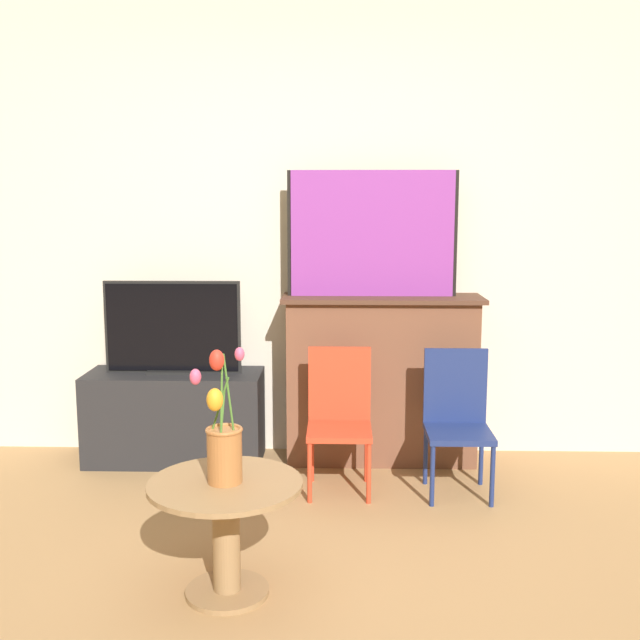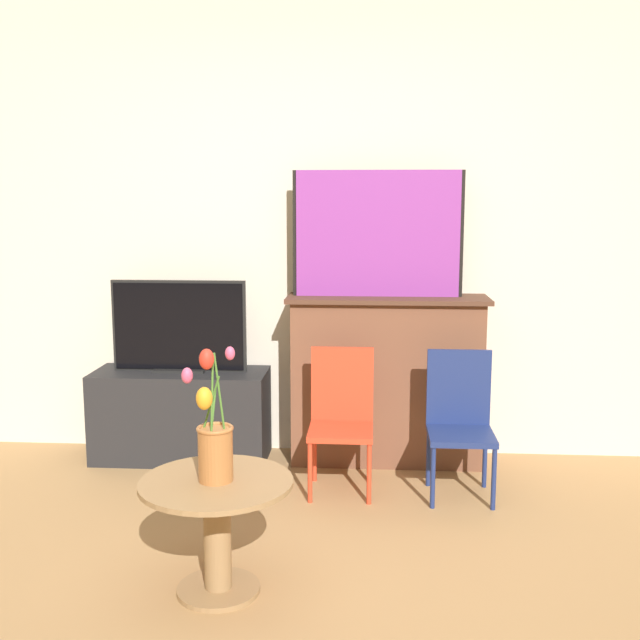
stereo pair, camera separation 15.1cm
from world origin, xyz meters
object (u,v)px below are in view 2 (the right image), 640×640
(vase_tulips, at_px, (214,440))
(chair_blue, at_px, (460,417))
(tv_monitor, at_px, (179,327))
(painting, at_px, (378,234))
(chair_red, at_px, (341,413))

(vase_tulips, bearing_deg, chair_blue, 46.26)
(chair_blue, distance_m, vase_tulips, 1.51)
(chair_blue, bearing_deg, tv_monitor, 164.92)
(painting, xyz_separation_m, tv_monitor, (-1.12, -0.05, -0.53))
(painting, relative_size, chair_red, 1.29)
(painting, bearing_deg, chair_red, -112.02)
(painting, relative_size, vase_tulips, 1.83)
(tv_monitor, distance_m, chair_red, 1.09)
(chair_blue, xyz_separation_m, vase_tulips, (-1.03, -1.08, 0.21))
(chair_red, bearing_deg, vase_tulips, -111.22)
(tv_monitor, relative_size, chair_blue, 1.05)
(chair_red, height_order, chair_blue, same)
(chair_red, height_order, vase_tulips, vase_tulips)
(chair_red, bearing_deg, painting, 67.98)
(painting, bearing_deg, chair_blue, -47.85)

